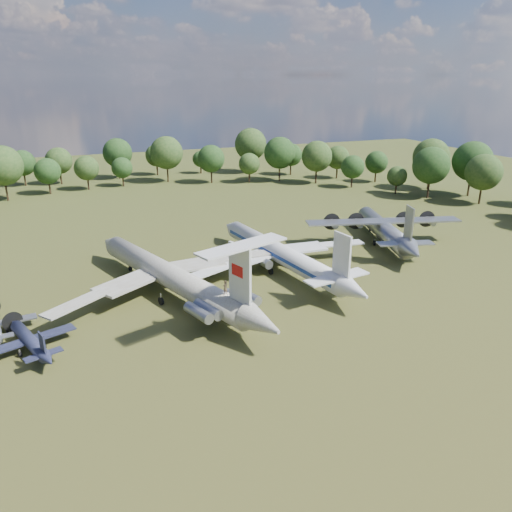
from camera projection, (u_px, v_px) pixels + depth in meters
name	position (u px, v px, depth m)	size (l,w,h in m)	color
ground	(201.00, 284.00, 79.37)	(300.00, 300.00, 0.00)	#233E14
il62_airliner	(170.00, 280.00, 74.55)	(38.21, 49.67, 4.87)	silver
tu104_jet	(281.00, 257.00, 84.53)	(33.68, 44.91, 4.49)	white
an12_transport	(384.00, 233.00, 97.73)	(30.44, 34.02, 4.48)	#ABADB3
small_prop_west	(30.00, 343.00, 59.63)	(11.06, 15.08, 2.21)	black
person_on_il62	(225.00, 287.00, 63.65)	(0.69, 0.46, 1.91)	#97754D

